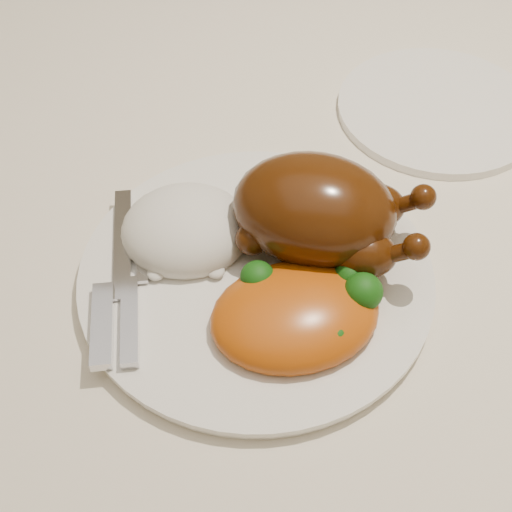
{
  "coord_description": "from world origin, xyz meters",
  "views": [
    {
      "loc": [
        0.02,
        -0.57,
        1.26
      ],
      "look_at": [
        -0.0,
        -0.18,
        0.8
      ],
      "focal_mm": 50.0,
      "sensor_mm": 36.0,
      "label": 1
    }
  ],
  "objects_px": {
    "dining_table": "(268,215)",
    "roast_chicken": "(319,211)",
    "dinner_plate": "(256,275)",
    "side_plate": "(438,109)"
  },
  "relations": [
    {
      "from": "dinner_plate",
      "to": "roast_chicken",
      "type": "distance_m",
      "value": 0.08
    },
    {
      "from": "dining_table",
      "to": "dinner_plate",
      "type": "distance_m",
      "value": 0.21
    },
    {
      "from": "dining_table",
      "to": "roast_chicken",
      "type": "relative_size",
      "value": 8.69
    },
    {
      "from": "side_plate",
      "to": "roast_chicken",
      "type": "bearing_deg",
      "value": -122.39
    },
    {
      "from": "dining_table",
      "to": "dinner_plate",
      "type": "xyz_separation_m",
      "value": [
        -0.0,
        -0.18,
        0.11
      ]
    },
    {
      "from": "dining_table",
      "to": "dinner_plate",
      "type": "height_order",
      "value": "dinner_plate"
    },
    {
      "from": "dining_table",
      "to": "roast_chicken",
      "type": "height_order",
      "value": "roast_chicken"
    },
    {
      "from": "dining_table",
      "to": "roast_chicken",
      "type": "xyz_separation_m",
      "value": [
        0.05,
        -0.14,
        0.16
      ]
    },
    {
      "from": "dining_table",
      "to": "side_plate",
      "type": "relative_size",
      "value": 7.33
    },
    {
      "from": "dinner_plate",
      "to": "roast_chicken",
      "type": "xyz_separation_m",
      "value": [
        0.05,
        0.03,
        0.05
      ]
    }
  ]
}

